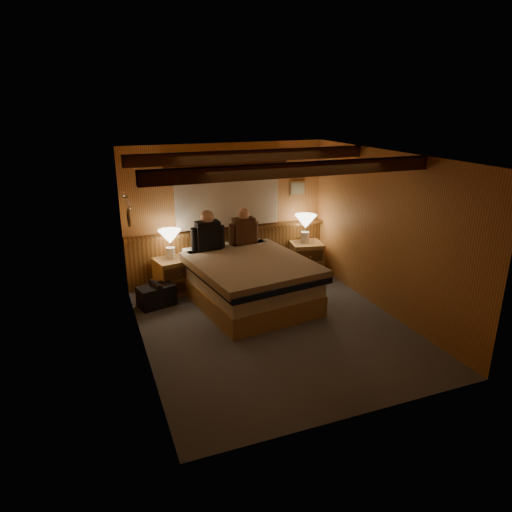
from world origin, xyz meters
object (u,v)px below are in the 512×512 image
nightstand_left (173,276)px  duffel_bag (156,295)px  person_right (244,229)px  nightstand_right (306,258)px  bed (248,280)px  lamp_left (170,239)px  lamp_right (306,223)px  person_left (208,234)px

nightstand_left → duffel_bag: 0.56m
person_right → nightstand_right: bearing=-2.8°
bed → person_right: size_ratio=3.63×
lamp_left → lamp_right: (2.46, -0.02, 0.03)m
duffel_bag → lamp_right: bearing=-6.2°
bed → duffel_bag: bed is taller
nightstand_left → person_right: size_ratio=0.98×
lamp_right → person_left: bearing=-175.7°
bed → person_right: bearing=66.9°
nightstand_right → lamp_left: (-2.47, 0.05, 0.63)m
nightstand_left → lamp_left: (-0.01, 0.05, 0.64)m
nightstand_left → duffel_bag: size_ratio=1.02×
lamp_left → person_left: bearing=-15.1°
nightstand_left → lamp_left: lamp_left is taller
nightstand_left → person_left: person_left is taller
nightstand_left → bed: bearing=-50.3°
nightstand_left → person_left: bearing=-22.7°
nightstand_right → duffel_bag: nightstand_right is taller
lamp_right → duffel_bag: (-2.80, -0.44, -0.79)m
nightstand_right → lamp_left: size_ratio=1.32×
person_right → lamp_right: bearing=-1.3°
nightstand_left → person_left: (0.59, -0.11, 0.70)m
bed → nightstand_left: 1.31m
nightstand_right → lamp_right: 0.66m
nightstand_right → lamp_right: lamp_right is taller
duffel_bag → person_left: bearing=2.6°
lamp_right → nightstand_right: bearing=-64.0°
person_left → duffel_bag: 1.29m
lamp_right → person_left: (-1.86, -0.14, 0.03)m
bed → duffel_bag: bearing=156.0°
nightstand_right → lamp_right: size_ratio=1.24×
bed → person_left: size_ratio=3.39×
bed → duffel_bag: size_ratio=3.77×
person_right → duffel_bag: (-1.61, -0.42, -0.81)m
bed → nightstand_left: (-1.03, 0.81, -0.08)m
bed → lamp_left: 1.46m
duffel_bag → person_right: bearing=-0.5°
bed → lamp_left: size_ratio=4.88×
nightstand_left → lamp_right: bearing=-11.3°
nightstand_left → lamp_right: size_ratio=1.24×
nightstand_right → duffel_bag: 2.85m
lamp_right → person_left: 1.87m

